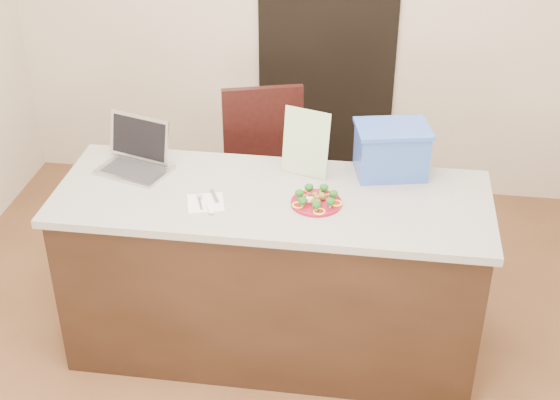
# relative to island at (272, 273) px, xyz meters

# --- Properties ---
(ground) EXTENTS (4.00, 4.00, 0.00)m
(ground) POSITION_rel_island_xyz_m (0.00, -0.25, -0.46)
(ground) COLOR brown
(ground) RESTS_ON ground
(room_shell) EXTENTS (4.00, 4.00, 4.00)m
(room_shell) POSITION_rel_island_xyz_m (0.00, -0.25, 1.16)
(room_shell) COLOR white
(room_shell) RESTS_ON ground
(doorway) EXTENTS (0.90, 0.02, 2.00)m
(doorway) POSITION_rel_island_xyz_m (0.10, 1.73, 0.54)
(doorway) COLOR black
(doorway) RESTS_ON ground
(island) EXTENTS (2.06, 0.76, 0.92)m
(island) POSITION_rel_island_xyz_m (0.00, 0.00, 0.00)
(island) COLOR black
(island) RESTS_ON ground
(plate) EXTENTS (0.24, 0.24, 0.02)m
(plate) POSITION_rel_island_xyz_m (0.22, -0.05, 0.47)
(plate) COLOR maroon
(plate) RESTS_ON island
(meatballs) EXTENTS (0.09, 0.09, 0.04)m
(meatballs) POSITION_rel_island_xyz_m (0.21, -0.05, 0.49)
(meatballs) COLOR olive
(meatballs) RESTS_ON plate
(broccoli) EXTENTS (0.20, 0.20, 0.04)m
(broccoli) POSITION_rel_island_xyz_m (0.22, -0.05, 0.50)
(broccoli) COLOR #124314
(broccoli) RESTS_ON plate
(pepper_rings) EXTENTS (0.23, 0.23, 0.01)m
(pepper_rings) POSITION_rel_island_xyz_m (0.22, -0.05, 0.48)
(pepper_rings) COLOR yellow
(pepper_rings) RESTS_ON plate
(napkin) EXTENTS (0.20, 0.20, 0.01)m
(napkin) POSITION_rel_island_xyz_m (-0.29, -0.12, 0.46)
(napkin) COLOR silver
(napkin) RESTS_ON island
(fork) EXTENTS (0.05, 0.14, 0.00)m
(fork) POSITION_rel_island_xyz_m (-0.31, -0.12, 0.47)
(fork) COLOR silver
(fork) RESTS_ON napkin
(knife) EXTENTS (0.07, 0.21, 0.01)m
(knife) POSITION_rel_island_xyz_m (-0.26, -0.14, 0.47)
(knife) COLOR silver
(knife) RESTS_ON napkin
(yogurt_bottle) EXTENTS (0.03, 0.03, 0.07)m
(yogurt_bottle) POSITION_rel_island_xyz_m (0.19, -0.08, 0.49)
(yogurt_bottle) COLOR white
(yogurt_bottle) RESTS_ON island
(laptop) EXTENTS (0.40, 0.36, 0.24)m
(laptop) POSITION_rel_island_xyz_m (-0.71, 0.18, 0.52)
(laptop) COLOR #B2B3B7
(laptop) RESTS_ON island
(leaflet) EXTENTS (0.24, 0.12, 0.33)m
(leaflet) POSITION_rel_island_xyz_m (0.13, 0.23, 0.63)
(leaflet) COLOR silver
(leaflet) RESTS_ON island
(blue_box) EXTENTS (0.40, 0.32, 0.25)m
(blue_box) POSITION_rel_island_xyz_m (0.54, 0.29, 0.59)
(blue_box) COLOR #2F52AB
(blue_box) RESTS_ON island
(chair) EXTENTS (0.58, 0.59, 1.06)m
(chair) POSITION_rel_island_xyz_m (-0.20, 0.82, 0.14)
(chair) COLOR black
(chair) RESTS_ON ground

